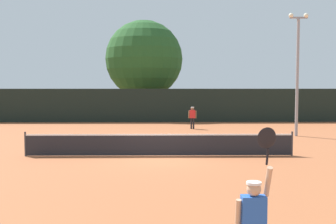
# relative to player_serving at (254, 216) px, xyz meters

# --- Properties ---
(ground_plane) EXTENTS (120.00, 120.00, 0.00)m
(ground_plane) POSITION_rel_player_serving_xyz_m (-1.56, 11.47, -1.06)
(ground_plane) COLOR #9E5633
(tennis_net) EXTENTS (11.75, 0.08, 1.07)m
(tennis_net) POSITION_rel_player_serving_xyz_m (-1.56, 11.47, -0.55)
(tennis_net) COLOR #232328
(tennis_net) RESTS_ON ground
(perimeter_fence) EXTENTS (36.41, 0.12, 2.80)m
(perimeter_fence) POSITION_rel_player_serving_xyz_m (-1.56, 27.89, 0.34)
(perimeter_fence) COLOR black
(perimeter_fence) RESTS_ON ground
(player_serving) EXTENTS (0.67, 0.39, 2.44)m
(player_serving) POSITION_rel_player_serving_xyz_m (0.00, 0.00, 0.00)
(player_serving) COLOR blue
(player_serving) RESTS_ON ground
(player_receiving) EXTENTS (0.57, 0.23, 1.55)m
(player_receiving) POSITION_rel_player_serving_xyz_m (0.70, 22.48, -0.12)
(player_receiving) COLOR red
(player_receiving) RESTS_ON ground
(tennis_ball) EXTENTS (0.07, 0.07, 0.07)m
(tennis_ball) POSITION_rel_player_serving_xyz_m (0.22, 14.67, -1.03)
(tennis_ball) COLOR #CCE033
(tennis_ball) RESTS_ON ground
(light_pole) EXTENTS (1.18, 0.28, 7.40)m
(light_pole) POSITION_rel_player_serving_xyz_m (6.73, 18.35, 3.19)
(light_pole) COLOR gray
(light_pole) RESTS_ON ground
(large_tree) EXTENTS (7.36, 7.36, 9.26)m
(large_tree) POSITION_rel_player_serving_xyz_m (-3.17, 32.96, 4.51)
(large_tree) COLOR brown
(large_tree) RESTS_ON ground
(parked_car_near) EXTENTS (2.41, 4.40, 1.69)m
(parked_car_near) POSITION_rel_player_serving_xyz_m (-3.97, 35.10, -0.28)
(parked_car_near) COLOR white
(parked_car_near) RESTS_ON ground
(parked_car_mid) EXTENTS (2.19, 4.32, 1.69)m
(parked_car_mid) POSITION_rel_player_serving_xyz_m (5.45, 34.81, -0.28)
(parked_car_mid) COLOR white
(parked_car_mid) RESTS_ON ground
(parked_car_far) EXTENTS (2.02, 4.25, 1.69)m
(parked_car_far) POSITION_rel_player_serving_xyz_m (8.14, 34.86, -0.28)
(parked_car_far) COLOR #B7B7BC
(parked_car_far) RESTS_ON ground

